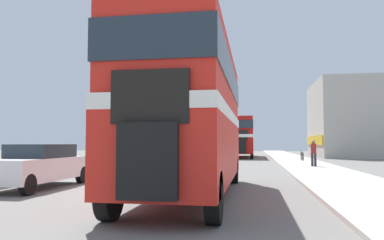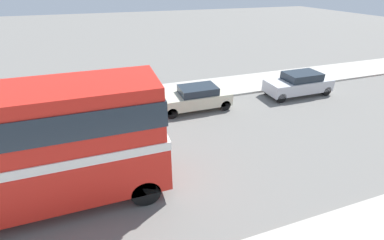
{
  "view_description": "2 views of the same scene",
  "coord_description": "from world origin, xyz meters",
  "px_view_note": "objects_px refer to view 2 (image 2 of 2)",
  "views": [
    {
      "loc": [
        3.3,
        -11.81,
        1.54
      ],
      "look_at": [
        1.5,
        -0.92,
        2.22
      ],
      "focal_mm": 35.0,
      "sensor_mm": 36.0,
      "label": 1
    },
    {
      "loc": [
        9.24,
        2.14,
        6.9
      ],
      "look_at": [
        0.0,
        5.26,
        1.56
      ],
      "focal_mm": 24.0,
      "sensor_mm": 36.0,
      "label": 2
    }
  ],
  "objects_px": {
    "car_parked_near": "(74,114)",
    "car_parked_far": "(299,84)",
    "double_decker_bus": "(12,147)",
    "car_parked_mid": "(196,98)"
  },
  "relations": [
    {
      "from": "double_decker_bus",
      "to": "car_parked_far",
      "type": "xyz_separation_m",
      "value": [
        -5.37,
        15.09,
        -1.73
      ]
    },
    {
      "from": "double_decker_bus",
      "to": "car_parked_mid",
      "type": "xyz_separation_m",
      "value": [
        -5.5,
        7.8,
        -1.78
      ]
    },
    {
      "from": "car_parked_mid",
      "to": "car_parked_far",
      "type": "distance_m",
      "value": 7.29
    },
    {
      "from": "double_decker_bus",
      "to": "car_parked_near",
      "type": "distance_m",
      "value": 5.87
    },
    {
      "from": "car_parked_near",
      "to": "car_parked_mid",
      "type": "xyz_separation_m",
      "value": [
        0.0,
        6.75,
        -0.03
      ]
    },
    {
      "from": "double_decker_bus",
      "to": "car_parked_far",
      "type": "relative_size",
      "value": 2.09
    },
    {
      "from": "car_parked_near",
      "to": "car_parked_mid",
      "type": "relative_size",
      "value": 1.04
    },
    {
      "from": "double_decker_bus",
      "to": "car_parked_mid",
      "type": "height_order",
      "value": "double_decker_bus"
    },
    {
      "from": "car_parked_near",
      "to": "car_parked_mid",
      "type": "bearing_deg",
      "value": 89.99
    },
    {
      "from": "car_parked_near",
      "to": "car_parked_far",
      "type": "bearing_deg",
      "value": 89.46
    }
  ]
}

